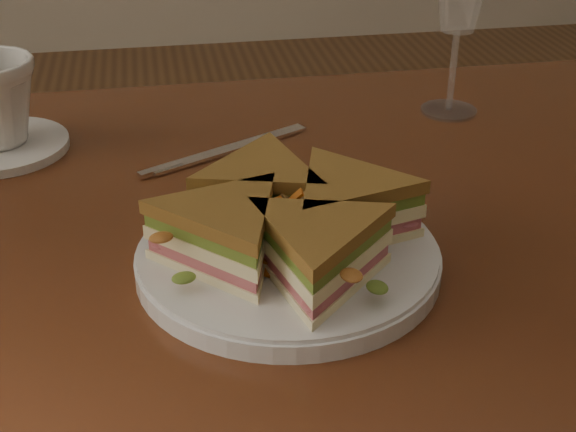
{
  "coord_description": "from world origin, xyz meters",
  "views": [
    {
      "loc": [
        -0.07,
        -0.64,
        1.12
      ],
      "look_at": [
        0.03,
        -0.07,
        0.8
      ],
      "focal_mm": 50.0,
      "sensor_mm": 36.0,
      "label": 1
    }
  ],
  "objects_px": {
    "table": "(242,316)",
    "spoon": "(243,193)",
    "saucer": "(0,146)",
    "sandwich_wedges": "(288,221)",
    "plate": "(288,259)",
    "knife": "(220,153)"
  },
  "relations": [
    {
      "from": "plate",
      "to": "sandwich_wedges",
      "type": "relative_size",
      "value": 0.95
    },
    {
      "from": "table",
      "to": "saucer",
      "type": "distance_m",
      "value": 0.34
    },
    {
      "from": "knife",
      "to": "saucer",
      "type": "bearing_deg",
      "value": 140.07
    },
    {
      "from": "spoon",
      "to": "saucer",
      "type": "xyz_separation_m",
      "value": [
        -0.25,
        0.16,
        0.0
      ]
    },
    {
      "from": "knife",
      "to": "saucer",
      "type": "distance_m",
      "value": 0.25
    },
    {
      "from": "table",
      "to": "spoon",
      "type": "relative_size",
      "value": 6.62
    },
    {
      "from": "plate",
      "to": "spoon",
      "type": "bearing_deg",
      "value": 99.19
    },
    {
      "from": "table",
      "to": "knife",
      "type": "xyz_separation_m",
      "value": [
        0.0,
        0.17,
        0.1
      ]
    },
    {
      "from": "plate",
      "to": "saucer",
      "type": "xyz_separation_m",
      "value": [
        -0.27,
        0.29,
        -0.0
      ]
    },
    {
      "from": "saucer",
      "to": "sandwich_wedges",
      "type": "bearing_deg",
      "value": -46.82
    },
    {
      "from": "spoon",
      "to": "knife",
      "type": "height_order",
      "value": "spoon"
    },
    {
      "from": "sandwich_wedges",
      "to": "knife",
      "type": "distance_m",
      "value": 0.24
    },
    {
      "from": "table",
      "to": "spoon",
      "type": "bearing_deg",
      "value": 79.56
    },
    {
      "from": "spoon",
      "to": "knife",
      "type": "relative_size",
      "value": 0.92
    },
    {
      "from": "plate",
      "to": "sandwich_wedges",
      "type": "height_order",
      "value": "sandwich_wedges"
    },
    {
      "from": "spoon",
      "to": "knife",
      "type": "distance_m",
      "value": 0.1
    },
    {
      "from": "table",
      "to": "spoon",
      "type": "height_order",
      "value": "spoon"
    },
    {
      "from": "spoon",
      "to": "saucer",
      "type": "distance_m",
      "value": 0.3
    },
    {
      "from": "sandwich_wedges",
      "to": "spoon",
      "type": "xyz_separation_m",
      "value": [
        -0.02,
        0.13,
        -0.04
      ]
    },
    {
      "from": "knife",
      "to": "spoon",
      "type": "bearing_deg",
      "value": -110.83
    },
    {
      "from": "plate",
      "to": "knife",
      "type": "distance_m",
      "value": 0.24
    },
    {
      "from": "table",
      "to": "plate",
      "type": "distance_m",
      "value": 0.13
    }
  ]
}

